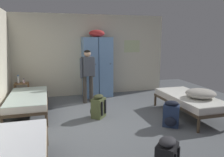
# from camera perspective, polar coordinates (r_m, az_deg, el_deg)

# --- Properties ---
(ground_plane) EXTENTS (8.52, 8.52, 0.00)m
(ground_plane) POSITION_cam_1_polar(r_m,az_deg,el_deg) (4.92, 0.87, -11.50)
(ground_plane) COLOR slate
(room_backdrop) EXTENTS (4.92, 5.38, 2.55)m
(room_backdrop) POSITION_cam_1_polar(r_m,az_deg,el_deg) (5.69, -15.28, 4.43)
(room_backdrop) COLOR beige
(room_backdrop) RESTS_ON ground_plane
(locker_bank) EXTENTS (0.90, 0.55, 2.07)m
(locker_bank) POSITION_cam_1_polar(r_m,az_deg,el_deg) (6.95, -3.82, 3.27)
(locker_bank) COLOR #6B93C6
(locker_bank) RESTS_ON ground_plane
(shelf_unit) EXTENTS (0.38, 0.30, 0.57)m
(shelf_unit) POSITION_cam_1_polar(r_m,az_deg,el_deg) (6.84, -22.07, -2.92)
(shelf_unit) COLOR brown
(shelf_unit) RESTS_ON ground_plane
(bed_right) EXTENTS (0.90, 1.90, 0.49)m
(bed_right) POSITION_cam_1_polar(r_m,az_deg,el_deg) (5.61, 19.25, -5.20)
(bed_right) COLOR #473828
(bed_right) RESTS_ON ground_plane
(bed_left_rear) EXTENTS (0.90, 1.90, 0.49)m
(bed_left_rear) POSITION_cam_1_polar(r_m,az_deg,el_deg) (5.70, -20.76, -5.07)
(bed_left_rear) COLOR #473828
(bed_left_rear) RESTS_ON ground_plane
(bed_left_front) EXTENTS (0.90, 1.90, 0.49)m
(bed_left_front) POSITION_cam_1_polar(r_m,az_deg,el_deg) (3.22, -24.64, -17.54)
(bed_left_front) COLOR #473828
(bed_left_front) RESTS_ON ground_plane
(bedding_heap) EXTENTS (0.68, 0.64, 0.21)m
(bedding_heap) POSITION_cam_1_polar(r_m,az_deg,el_deg) (5.43, 21.78, -3.57)
(bedding_heap) COLOR #B7B2A8
(bedding_heap) RESTS_ON bed_right
(person_traveler) EXTENTS (0.45, 0.29, 1.50)m
(person_traveler) POSITION_cam_1_polar(r_m,az_deg,el_deg) (6.28, -6.26, 1.86)
(person_traveler) COLOR #3D3833
(person_traveler) RESTS_ON ground_plane
(water_bottle) EXTENTS (0.06, 0.06, 0.23)m
(water_bottle) POSITION_cam_1_polar(r_m,az_deg,el_deg) (6.81, -22.92, -0.21)
(water_bottle) COLOR white
(water_bottle) RESTS_ON shelf_unit
(lotion_bottle) EXTENTS (0.05, 0.05, 0.13)m
(lotion_bottle) POSITION_cam_1_polar(r_m,az_deg,el_deg) (6.74, -21.68, -0.63)
(lotion_bottle) COLOR beige
(lotion_bottle) RESTS_ON shelf_unit
(backpack_olive) EXTENTS (0.42, 0.41, 0.55)m
(backpack_olive) POSITION_cam_1_polar(r_m,az_deg,el_deg) (5.21, -3.58, -7.20)
(backpack_olive) COLOR #566038
(backpack_olive) RESTS_ON ground_plane
(backpack_navy) EXTENTS (0.41, 0.41, 0.55)m
(backpack_navy) POSITION_cam_1_polar(r_m,az_deg,el_deg) (4.85, 14.93, -8.90)
(backpack_navy) COLOR navy
(backpack_navy) RESTS_ON ground_plane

